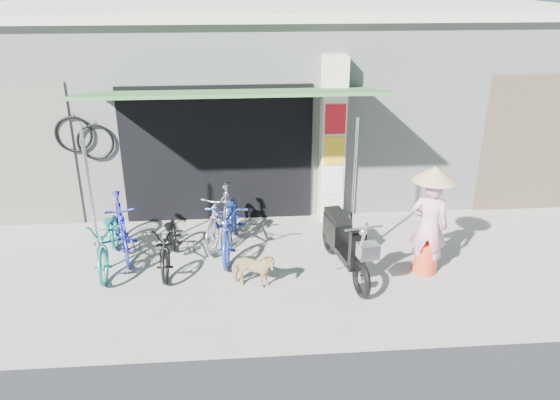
{
  "coord_description": "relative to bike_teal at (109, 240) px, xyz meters",
  "views": [
    {
      "loc": [
        -0.82,
        -6.81,
        4.31
      ],
      "look_at": [
        -0.2,
        1.0,
        1.0
      ],
      "focal_mm": 35.0,
      "sensor_mm": 36.0,
      "label": 1
    }
  ],
  "objects": [
    {
      "name": "shop_pillar",
      "position": [
        3.72,
        1.53,
        1.04
      ],
      "size": [
        0.42,
        0.44,
        3.0
      ],
      "color": "beige",
      "rests_on": "ground"
    },
    {
      "name": "bike_blue",
      "position": [
        0.13,
        0.38,
        0.04
      ],
      "size": [
        0.9,
        1.71,
        0.99
      ],
      "primitive_type": "imported",
      "rotation": [
        0.0,
        0.0,
        0.28
      ],
      "color": "#22239F",
      "rests_on": "ground"
    },
    {
      "name": "bike_black",
      "position": [
        0.93,
        -0.08,
        -0.04
      ],
      "size": [
        0.56,
        1.58,
        0.83
      ],
      "primitive_type": "imported",
      "rotation": [
        0.0,
        0.0,
        -0.01
      ],
      "color": "black",
      "rests_on": "ground"
    },
    {
      "name": "street_dog",
      "position": [
        2.21,
        -0.83,
        -0.17
      ],
      "size": [
        0.74,
        0.48,
        0.57
      ],
      "primitive_type": "imported",
      "rotation": [
        0.0,
        0.0,
        1.3
      ],
      "color": "tan",
      "rests_on": "ground"
    },
    {
      "name": "moped",
      "position": [
        3.6,
        -0.47,
        0.04
      ],
      "size": [
        0.63,
        1.9,
        1.08
      ],
      "rotation": [
        0.0,
        0.0,
        0.17
      ],
      "color": "black",
      "rests_on": "ground"
    },
    {
      "name": "bike_navy",
      "position": [
        1.88,
        0.37,
        0.04
      ],
      "size": [
        0.82,
        1.93,
        0.99
      ],
      "primitive_type": "imported",
      "rotation": [
        0.0,
        0.0,
        -0.09
      ],
      "color": "navy",
      "rests_on": "ground"
    },
    {
      "name": "bicycle_shop",
      "position": [
        2.87,
        4.17,
        1.38
      ],
      "size": [
        12.3,
        5.3,
        3.66
      ],
      "color": "#A3A8A0",
      "rests_on": "ground"
    },
    {
      "name": "bike_teal",
      "position": [
        0.0,
        0.0,
        0.0
      ],
      "size": [
        0.7,
        1.77,
        0.91
      ],
      "primitive_type": "imported",
      "rotation": [
        0.0,
        0.0,
        0.06
      ],
      "color": "#1B7D76",
      "rests_on": "ground"
    },
    {
      "name": "awning",
      "position": [
        1.97,
        0.71,
        2.06
      ],
      "size": [
        4.6,
        1.88,
        2.72
      ],
      "color": "#2F602B",
      "rests_on": "ground"
    },
    {
      "name": "nun",
      "position": [
        4.86,
        -0.56,
        0.4
      ],
      "size": [
        0.66,
        0.64,
        1.72
      ],
      "rotation": [
        0.0,
        0.0,
        2.77
      ],
      "color": "pink",
      "rests_on": "ground"
    },
    {
      "name": "neighbour_right",
      "position": [
        7.87,
        1.67,
        0.84
      ],
      "size": [
        2.6,
        0.06,
        2.6
      ],
      "primitive_type": "cube",
      "color": "brown",
      "rests_on": "ground"
    },
    {
      "name": "bike_silver",
      "position": [
        1.74,
        0.69,
        0.03
      ],
      "size": [
        0.93,
        1.69,
        0.98
      ],
      "primitive_type": "imported",
      "rotation": [
        0.0,
        0.0,
        -0.31
      ],
      "color": "#B9B9BE",
      "rests_on": "ground"
    },
    {
      "name": "ground",
      "position": [
        2.87,
        -0.92,
        -0.46
      ],
      "size": [
        80.0,
        80.0,
        0.0
      ],
      "primitive_type": "plane",
      "color": "#9E9A8F",
      "rests_on": "ground"
    }
  ]
}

